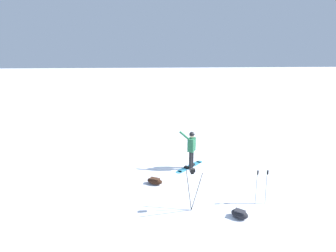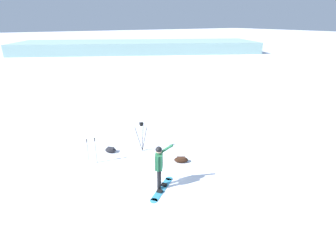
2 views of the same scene
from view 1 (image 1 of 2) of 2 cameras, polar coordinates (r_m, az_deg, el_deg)
name	(u,v)px [view 1 (image 1 of 2)]	position (r m, az deg, el deg)	size (l,w,h in m)	color
ground_plane	(201,174)	(10.80, 7.70, -11.06)	(300.00, 300.00, 0.00)	white
snowboarder	(191,146)	(10.89, 5.49, -4.72)	(0.48, 0.78, 1.75)	black
snowboard	(190,166)	(11.40, 5.05, -9.38)	(1.20, 1.46, 0.10)	teal
gear_bag_large	(240,214)	(8.35, 16.39, -19.07)	(0.61, 0.62, 0.25)	black
camera_tripod	(192,181)	(7.95, 5.63, -12.72)	(0.61, 0.59, 1.47)	#262628
gear_bag_small	(155,181)	(9.89, -3.10, -12.68)	(0.60, 0.70, 0.25)	black
ski_poles	(262,182)	(8.96, 21.05, -12.09)	(0.17, 0.38, 1.21)	gray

